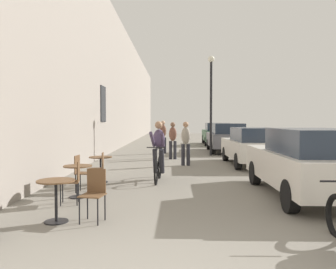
{
  "coord_description": "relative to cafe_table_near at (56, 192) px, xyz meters",
  "views": [
    {
      "loc": [
        0.14,
        -3.23,
        1.73
      ],
      "look_at": [
        -0.09,
        12.74,
        1.08
      ],
      "focal_mm": 36.7,
      "sensor_mm": 36.0,
      "label": 1
    }
  ],
  "objects": [
    {
      "name": "cafe_chair_mid_toward_wall",
      "position": [
        -0.23,
        2.47,
        -0.0
      ],
      "size": [
        0.41,
        0.41,
        0.89
      ],
      "color": "black",
      "rests_on": "ground_plane"
    },
    {
      "name": "cafe_chair_mid_toward_street",
      "position": [
        -0.08,
        1.28,
        -0.0
      ],
      "size": [
        0.44,
        0.44,
        0.89
      ],
      "color": "black",
      "rests_on": "ground_plane"
    },
    {
      "name": "parked_car_third",
      "position": [
        4.93,
        13.14,
        0.3
      ],
      "size": [
        1.95,
        4.49,
        1.58
      ],
      "color": "#595960",
      "rests_on": "ground_plane"
    },
    {
      "name": "pedestrian_far",
      "position": [
        1.47,
        12.23,
        0.46
      ],
      "size": [
        0.37,
        0.28,
        1.73
      ],
      "color": "#26262D",
      "rests_on": "ground_plane"
    },
    {
      "name": "cafe_table_mid",
      "position": [
        -0.15,
        1.89,
        0.0
      ],
      "size": [
        0.64,
        0.64,
        0.72
      ],
      "color": "black",
      "rests_on": "ground_plane"
    },
    {
      "name": "parked_car_nearest",
      "position": [
        5.02,
        1.95,
        0.28
      ],
      "size": [
        1.88,
        4.38,
        1.55
      ],
      "color": "beige",
      "rests_on": "ground_plane"
    },
    {
      "name": "cafe_chair_far_toward_street",
      "position": [
        0.04,
        3.19,
        -0.0
      ],
      "size": [
        0.42,
        0.42,
        0.89
      ],
      "color": "black",
      "rests_on": "ground_plane"
    },
    {
      "name": "cyclist_on_bicycle",
      "position": [
        1.57,
        4.11,
        0.29
      ],
      "size": [
        0.52,
        1.76,
        1.74
      ],
      "color": "black",
      "rests_on": "ground_plane"
    },
    {
      "name": "pedestrian_mid",
      "position": [
        1.98,
        9.63,
        0.41
      ],
      "size": [
        0.35,
        0.25,
        1.66
      ],
      "color": "#26262D",
      "rests_on": "ground_plane"
    },
    {
      "name": "street_lamp",
      "position": [
        3.86,
        11.16,
        2.59
      ],
      "size": [
        0.32,
        0.32,
        4.9
      ],
      "color": "black",
      "rests_on": "ground_plane"
    },
    {
      "name": "pedestrian_near",
      "position": [
        2.48,
        7.44,
        0.43
      ],
      "size": [
        0.34,
        0.24,
        1.69
      ],
      "color": "#26262D",
      "rests_on": "ground_plane"
    },
    {
      "name": "building_facade_left",
      "position": [
        -1.6,
        11.48,
        3.53
      ],
      "size": [
        0.54,
        68.0,
        8.1
      ],
      "color": "gray",
      "rests_on": "ground_plane"
    },
    {
      "name": "cafe_table_near",
      "position": [
        0.0,
        0.0,
        0.0
      ],
      "size": [
        0.64,
        0.64,
        0.72
      ],
      "color": "black",
      "rests_on": "ground_plane"
    },
    {
      "name": "parked_car_fourth",
      "position": [
        5.12,
        18.9,
        0.29
      ],
      "size": [
        1.96,
        4.46,
        1.57
      ],
      "color": "#23512D",
      "rests_on": "ground_plane"
    },
    {
      "name": "parked_car_second",
      "position": [
        5.04,
        7.53,
        0.24
      ],
      "size": [
        1.78,
        4.14,
        1.47
      ],
      "color": "beige",
      "rests_on": "ground_plane"
    },
    {
      "name": "cafe_table_far",
      "position": [
        -0.04,
        3.77,
        0.0
      ],
      "size": [
        0.64,
        0.64,
        0.72
      ],
      "color": "black",
      "rests_on": "ground_plane"
    },
    {
      "name": "cafe_chair_near_toward_street",
      "position": [
        0.63,
        0.07,
        -0.0
      ],
      "size": [
        0.44,
        0.44,
        0.89
      ],
      "color": "black",
      "rests_on": "ground_plane"
    }
  ]
}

